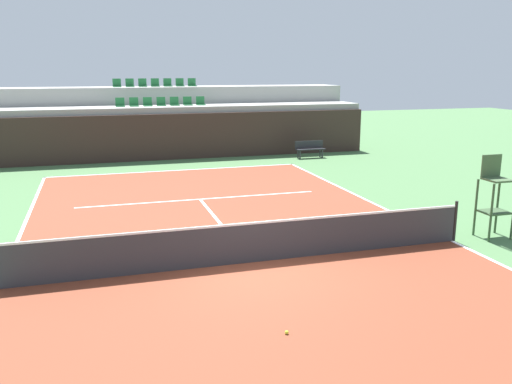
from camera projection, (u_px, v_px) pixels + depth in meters
The scene contains 15 objects.
ground_plane at pixel (252, 263), 12.47m from camera, with size 80.00×80.00×0.00m, color #477042.
court_surface at pixel (252, 262), 12.47m from camera, with size 11.00×24.00×0.01m, color brown.
baseline_far at pixel (176, 170), 23.62m from camera, with size 11.00×0.10×0.00m, color white.
sideline_right at pixel (452, 241), 14.00m from camera, with size 0.10×24.00×0.00m, color white.
service_line_far at pixel (200, 199), 18.44m from camera, with size 8.26×0.10×0.00m, color white.
centre_service_line at pixel (221, 225), 15.45m from camera, with size 0.10×6.40×0.00m, color white.
back_wall at pixel (166, 137), 26.22m from camera, with size 20.98×0.30×2.24m, color #33231E.
stands_tier_lower at pixel (163, 131), 27.45m from camera, with size 20.98×2.40×2.55m, color #9E9E99.
stands_tier_upper at pixel (157, 118), 29.58m from camera, with size 20.98×2.40×3.43m, color #9E9E99.
seating_row_lower at pixel (161, 103), 27.22m from camera, with size 4.51×0.44×0.44m.
seating_row_upper at pixel (155, 84), 29.26m from camera, with size 4.51×0.44×0.44m.
tennis_net at pixel (252, 242), 12.36m from camera, with size 11.08×0.08×1.07m.
umpire_chair at pixel (495, 194), 14.14m from camera, with size 0.76×0.66×2.20m.
player_bench at pixel (310, 148), 26.91m from camera, with size 1.50×0.40×0.85m.
tennis_ball_2 at pixel (287, 332), 9.09m from camera, with size 0.07×0.07×0.07m, color #CCE033.
Camera 1 is at (-3.31, -11.30, 4.43)m, focal length 37.56 mm.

